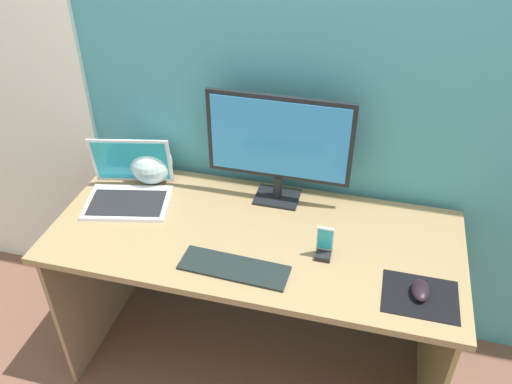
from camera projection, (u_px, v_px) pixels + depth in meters
The scene contains 11 objects.
ground_plane at pixel (255, 358), 2.46m from camera, with size 8.00×8.00×0.00m, color brown.
wall_back at pixel (279, 73), 2.04m from camera, with size 6.00×0.04×2.50m, color teal.
door_left at pixel (9, 98), 2.40m from camera, with size 0.82×0.02×2.02m, color white.
desk at pixel (254, 263), 2.11m from camera, with size 1.57×0.69×0.76m.
monitor at pixel (279, 144), 2.05m from camera, with size 0.58×0.14×0.47m.
laptop at pixel (129, 189), 2.18m from camera, with size 0.39×0.34×0.24m.
fishbowl at pixel (151, 163), 2.26m from camera, with size 0.18×0.18×0.18m, color silver.
keyboard_external at pixel (234, 268), 1.86m from camera, with size 0.39×0.12×0.01m, color black.
mousepad at pixel (420, 296), 1.76m from camera, with size 0.25×0.20×0.00m, color black.
mouse at pixel (421, 290), 1.75m from camera, with size 0.06×0.10×0.04m, color black.
phone_in_dock at pixel (324, 246), 1.89m from camera, with size 0.06×0.05×0.14m.
Camera 1 is at (0.39, -1.50, 2.07)m, focal length 37.02 mm.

